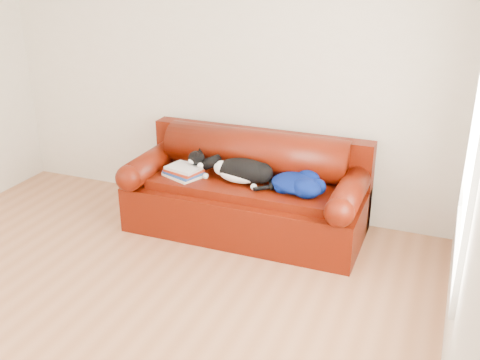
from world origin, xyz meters
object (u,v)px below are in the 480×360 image
Objects in this scene: book_stack at (184,172)px; cat at (243,171)px; sofa_base at (246,206)px; blanket at (298,182)px.

cat is at bearing 7.96° from book_stack.
book_stack is at bearing -165.97° from sofa_base.
cat is 1.35× the size of blanket.
blanket is at bearing 3.95° from cat.
blanket reaches higher than book_stack.
sofa_base is at bearing 14.03° from book_stack.
book_stack is (-0.55, -0.14, 0.31)m from sofa_base.
cat is (0.54, 0.08, 0.05)m from book_stack.
cat is 0.50m from blanket.
sofa_base is at bearing 85.62° from cat.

